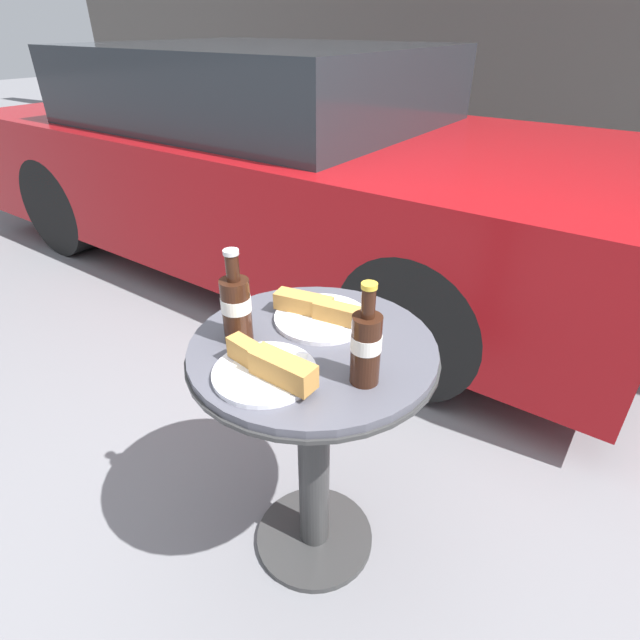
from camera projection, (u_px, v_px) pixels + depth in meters
The scene contains 7 objects.
ground_plane at pixel (315, 538), 1.53m from camera, with size 30.00×30.00×0.00m, color slate.
bistro_table at pixel (313, 412), 1.27m from camera, with size 0.59×0.59×0.72m.
cola_bottle_left at pixel (236, 306), 1.13m from camera, with size 0.07×0.07×0.23m.
cola_bottle_right at pixel (366, 345), 1.00m from camera, with size 0.06×0.06×0.23m.
lunch_plate_near at pixel (320, 313), 1.25m from camera, with size 0.25×0.24×0.06m.
lunch_plate_far at pixel (268, 368), 1.04m from camera, with size 0.24×0.22×0.07m.
parked_car at pixel (285, 164), 3.10m from camera, with size 4.14×1.84×1.25m.
Camera 1 is at (0.58, -0.78, 1.37)m, focal length 28.00 mm.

